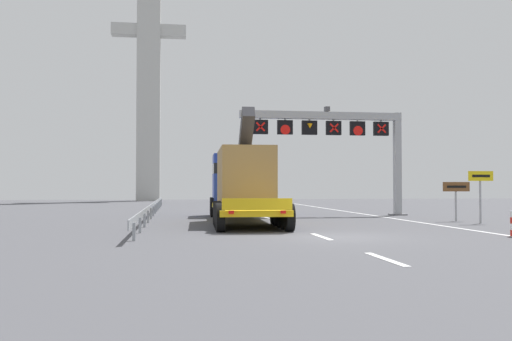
# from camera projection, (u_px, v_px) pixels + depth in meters

# --- Properties ---
(ground) EXTENTS (112.00, 112.00, 0.00)m
(ground) POSITION_uv_depth(u_px,v_px,m) (337.00, 237.00, 19.60)
(ground) COLOR #4C4C51
(lane_markings) EXTENTS (0.20, 45.12, 0.01)m
(lane_markings) POSITION_uv_depth(u_px,v_px,m) (259.00, 215.00, 34.63)
(lane_markings) COLOR silver
(lane_markings) RESTS_ON ground
(edge_line_right) EXTENTS (0.20, 63.00, 0.01)m
(edge_line_right) POSITION_uv_depth(u_px,v_px,m) (382.00, 217.00, 32.34)
(edge_line_right) COLOR silver
(edge_line_right) RESTS_ON ground
(overhead_lane_gantry) EXTENTS (10.21, 0.90, 6.58)m
(overhead_lane_gantry) POSITION_uv_depth(u_px,v_px,m) (341.00, 132.00, 33.97)
(overhead_lane_gantry) COLOR #9EA0A5
(overhead_lane_gantry) RESTS_ON ground
(heavy_haul_truck_yellow) EXTENTS (3.44, 14.14, 5.30)m
(heavy_haul_truck_yellow) POSITION_uv_depth(u_px,v_px,m) (240.00, 182.00, 29.17)
(heavy_haul_truck_yellow) COLOR yellow
(heavy_haul_truck_yellow) RESTS_ON ground
(exit_sign_yellow) EXTENTS (1.25, 0.15, 2.49)m
(exit_sign_yellow) POSITION_uv_depth(u_px,v_px,m) (481.00, 185.00, 26.65)
(exit_sign_yellow) COLOR #9EA0A5
(exit_sign_yellow) RESTS_ON ground
(tourist_info_sign_brown) EXTENTS (1.43, 0.15, 1.99)m
(tourist_info_sign_brown) POSITION_uv_depth(u_px,v_px,m) (456.00, 191.00, 28.46)
(tourist_info_sign_brown) COLOR #9EA0A5
(tourist_info_sign_brown) RESTS_ON ground
(guardrail_left) EXTENTS (0.13, 36.37, 0.76)m
(guardrail_left) POSITION_uv_depth(u_px,v_px,m) (153.00, 206.00, 34.65)
(guardrail_left) COLOR #999EA3
(guardrail_left) RESTS_ON ground
(bridge_pylon_distant) EXTENTS (9.00, 2.00, 33.66)m
(bridge_pylon_distant) POSITION_uv_depth(u_px,v_px,m) (149.00, 60.00, 68.72)
(bridge_pylon_distant) COLOR #B7B7B2
(bridge_pylon_distant) RESTS_ON ground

